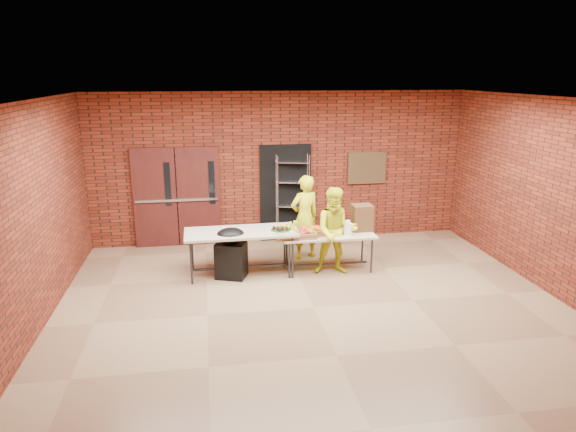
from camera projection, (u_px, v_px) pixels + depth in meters
The scene contains 19 objects.
room at pixel (315, 209), 7.63m from camera, with size 8.08×7.08×3.28m.
double_doors at pixel (177, 197), 10.71m from camera, with size 1.78×0.12×2.10m.
dark_doorway at pixel (285, 193), 11.09m from camera, with size 1.10×0.06×2.10m, color black.
bronze_plaque at pixel (367, 168), 11.22m from camera, with size 0.85×0.04×0.70m, color #45331B.
wire_rack at pixel (293, 199), 11.00m from camera, with size 0.70×0.23×1.90m, color #B9B9C0, non-canonical shape.
table_left at pixel (241, 235), 9.21m from camera, with size 2.01×0.86×0.82m.
table_right at pixel (328, 237), 9.44m from camera, with size 1.73×0.75×0.71m.
basket_bananas at pixel (289, 234), 9.20m from camera, with size 0.49×0.38×0.15m.
basket_oranges at pixel (312, 231), 9.38m from camera, with size 0.45×0.35×0.14m.
basket_apples at pixel (304, 234), 9.20m from camera, with size 0.43×0.34×0.14m.
muffin_tray at pixel (281, 228), 9.24m from camera, with size 0.35×0.35×0.09m.
napkin_box at pixel (228, 230), 9.17m from camera, with size 0.18×0.12×0.06m, color white.
coffee_dispenser at pixel (362, 218), 9.58m from camera, with size 0.37×0.33×0.49m, color #4F371B.
cup_stack_front at pixel (347, 228), 9.33m from camera, with size 0.08×0.08×0.25m, color white.
cup_stack_mid at pixel (350, 229), 9.33m from camera, with size 0.07×0.07×0.22m, color white.
cup_stack_back at pixel (348, 227), 9.41m from camera, with size 0.08×0.08×0.25m, color white.
covered_grill at pixel (231, 253), 9.15m from camera, with size 0.62×0.57×0.93m.
volunteer_woman at pixel (305, 217), 10.03m from camera, with size 0.61×0.40×1.67m, color yellow.
volunteer_man at pixel (336, 231), 9.26m from camera, with size 0.78×0.61×1.60m, color yellow.
Camera 1 is at (-1.58, -7.21, 3.57)m, focal length 32.00 mm.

